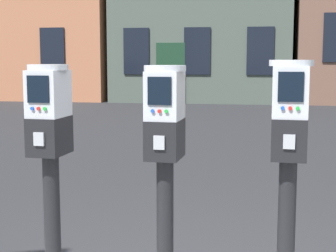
{
  "coord_description": "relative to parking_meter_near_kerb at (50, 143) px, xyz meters",
  "views": [
    {
      "loc": [
        0.29,
        -2.94,
        1.53
      ],
      "look_at": [
        -0.15,
        -0.22,
        1.17
      ],
      "focal_mm": 55.35,
      "sensor_mm": 36.0,
      "label": 1
    }
  ],
  "objects": [
    {
      "name": "parking_meter_end_of_row",
      "position": [
        1.26,
        0.0,
        0.02
      ],
      "size": [
        0.23,
        0.26,
        1.39
      ],
      "rotation": [
        0.0,
        0.0,
        -1.64
      ],
      "color": "black",
      "rests_on": "sidewalk_slab"
    },
    {
      "name": "parking_meter_near_kerb",
      "position": [
        0.0,
        0.0,
        0.0
      ],
      "size": [
        0.23,
        0.26,
        1.36
      ],
      "rotation": [
        0.0,
        0.0,
        -1.64
      ],
      "color": "black",
      "rests_on": "sidewalk_slab"
    },
    {
      "name": "parking_meter_twin_adjacent",
      "position": [
        0.63,
        -0.0,
        -0.0
      ],
      "size": [
        0.23,
        0.26,
        1.36
      ],
      "rotation": [
        0.0,
        0.0,
        -1.64
      ],
      "color": "black",
      "rests_on": "sidewalk_slab"
    }
  ]
}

